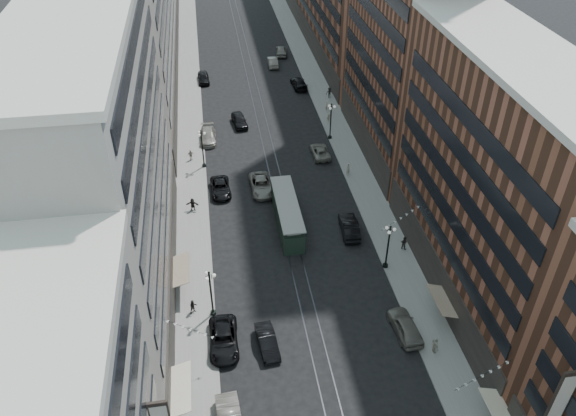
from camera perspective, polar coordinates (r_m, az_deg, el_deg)
ground at (r=81.49m, az=-2.11°, el=6.54°), size 220.00×220.00×0.00m
sidewalk_west at (r=89.94m, az=-9.96°, el=9.11°), size 4.00×180.00×0.15m
sidewalk_east at (r=91.81m, az=4.05°, el=10.17°), size 4.00×180.00×0.15m
rail_west at (r=90.19m, az=-3.34°, el=9.65°), size 0.12×180.00×0.02m
rail_east at (r=90.31m, az=-2.44°, el=9.72°), size 0.12×180.00×0.02m
building_west_mid at (r=51.61m, az=-17.74°, el=3.48°), size 8.00×36.00×28.00m
building_east_mid at (r=53.78m, az=20.32°, el=1.75°), size 8.00×30.00×24.00m
lamppost_sw_far at (r=53.60m, az=-7.84°, el=-8.45°), size 1.03×1.14×5.52m
lamppost_sw_mid at (r=75.26m, az=-8.70°, el=6.11°), size 1.03×1.14×5.52m
lamppost_se_far at (r=58.98m, az=10.13°, el=-3.76°), size 1.03×1.14×5.52m
lamppost_se_mid at (r=81.40m, az=4.36°, el=8.91°), size 1.03×1.14×5.52m
streetcar at (r=64.94m, az=-0.09°, el=-0.66°), size 2.49×11.25×3.11m
car_2 at (r=52.62m, az=-6.56°, el=-13.11°), size 2.73×5.73×1.58m
car_4 at (r=54.32m, az=11.84°, el=-11.67°), size 2.37×5.18×1.72m
car_5 at (r=52.22m, az=-2.12°, el=-13.41°), size 2.02×4.62×1.48m
pedestrian_2 at (r=55.57m, az=-9.60°, el=-9.84°), size 0.85×0.67×1.54m
pedestrian_4 at (r=53.23m, az=14.72°, el=-13.37°), size 0.59×1.03×1.67m
car_7 at (r=71.17m, az=-6.86°, el=2.06°), size 2.57×5.23×1.43m
car_8 at (r=82.67m, az=-8.14°, el=7.28°), size 2.30×5.49×1.58m
car_9 at (r=101.43m, az=-8.59°, el=12.96°), size 2.09×4.80×1.61m
car_10 at (r=64.47m, az=6.25°, el=-1.88°), size 2.17×5.34×1.72m
car_11 at (r=78.38m, az=3.26°, el=5.77°), size 2.37×4.94×1.36m
car_12 at (r=98.31m, az=1.11°, el=12.57°), size 2.50×5.56×1.58m
car_13 at (r=86.30m, az=-4.96°, el=8.87°), size 2.53×5.07×1.66m
car_14 at (r=107.04m, az=-1.56°, el=14.63°), size 1.87×4.93×1.60m
pedestrian_5 at (r=68.30m, az=-9.67°, el=0.37°), size 1.58×0.74×1.64m
pedestrian_6 at (r=78.09m, az=-9.84°, el=5.34°), size 0.98×0.58×1.56m
pedestrian_7 at (r=63.03m, az=11.69°, el=-3.47°), size 0.87×0.84×1.61m
pedestrian_8 at (r=74.31m, az=6.11°, el=4.00°), size 0.73×0.66×1.67m
pedestrian_9 at (r=94.44m, az=4.24°, el=11.61°), size 1.22×0.62×1.81m
car_extra_0 at (r=112.03m, az=-0.70°, el=15.69°), size 2.61×5.28×1.73m
car_extra_1 at (r=71.08m, az=-2.74°, el=2.34°), size 2.81×5.81×1.59m
pedestrian_extra_0 at (r=86.57m, az=4.15°, el=9.10°), size 1.11×0.79×1.59m
pedestrian_extra_1 at (r=90.28m, az=3.94°, el=10.34°), size 0.42×0.62×1.66m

